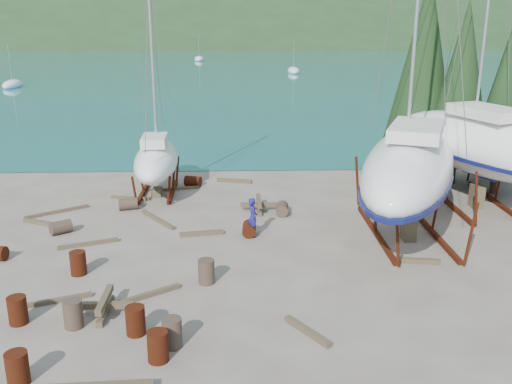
{
  "coord_description": "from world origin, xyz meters",
  "views": [
    {
      "loc": [
        0.37,
        -18.77,
        8.97
      ],
      "look_at": [
        1.08,
        3.0,
        2.32
      ],
      "focal_mm": 40.0,
      "sensor_mm": 36.0,
      "label": 1
    }
  ],
  "objects_px": {
    "large_sailboat_near": "(409,166)",
    "worker": "(253,217)",
    "large_sailboat_far": "(478,143)",
    "small_sailboat_shore": "(156,160)"
  },
  "relations": [
    {
      "from": "large_sailboat_near",
      "to": "worker",
      "type": "bearing_deg",
      "value": -157.62
    },
    {
      "from": "large_sailboat_near",
      "to": "large_sailboat_far",
      "type": "relative_size",
      "value": 1.0
    },
    {
      "from": "small_sailboat_shore",
      "to": "worker",
      "type": "height_order",
      "value": "small_sailboat_shore"
    },
    {
      "from": "small_sailboat_shore",
      "to": "worker",
      "type": "distance_m",
      "value": 8.07
    },
    {
      "from": "large_sailboat_far",
      "to": "small_sailboat_shore",
      "type": "bearing_deg",
      "value": 152.76
    },
    {
      "from": "small_sailboat_shore",
      "to": "worker",
      "type": "xyz_separation_m",
      "value": [
        4.89,
        -6.34,
        -0.99
      ]
    },
    {
      "from": "large_sailboat_far",
      "to": "worker",
      "type": "bearing_deg",
      "value": -179.06
    },
    {
      "from": "large_sailboat_far",
      "to": "small_sailboat_shore",
      "type": "xyz_separation_m",
      "value": [
        -16.04,
        2.19,
        -1.25
      ]
    },
    {
      "from": "large_sailboat_near",
      "to": "small_sailboat_shore",
      "type": "distance_m",
      "value": 13.13
    },
    {
      "from": "large_sailboat_near",
      "to": "small_sailboat_shore",
      "type": "relative_size",
      "value": 1.69
    }
  ]
}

